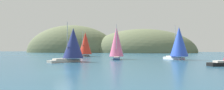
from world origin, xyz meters
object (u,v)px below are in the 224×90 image
(sailboat_blue_spinnaker, at_px, (179,42))
(sailboat_pink_spinnaker, at_px, (116,42))
(sailboat_scarlet_sail, at_px, (85,44))
(sailboat_navy_sail, at_px, (73,44))

(sailboat_blue_spinnaker, bearing_deg, sailboat_pink_spinnaker, -179.93)
(sailboat_blue_spinnaker, xyz_separation_m, sailboat_scarlet_sail, (-34.34, 17.76, 0.15))
(sailboat_navy_sail, xyz_separation_m, sailboat_pink_spinnaker, (8.62, 13.91, 0.82))
(sailboat_pink_spinnaker, relative_size, sailboat_scarlet_sail, 1.02)
(sailboat_navy_sail, xyz_separation_m, sailboat_blue_spinnaker, (26.94, 13.93, 0.68))
(sailboat_blue_spinnaker, height_order, sailboat_scarlet_sail, sailboat_scarlet_sail)
(sailboat_blue_spinnaker, bearing_deg, sailboat_scarlet_sail, 152.66)
(sailboat_scarlet_sail, bearing_deg, sailboat_pink_spinnaker, -47.97)
(sailboat_blue_spinnaker, xyz_separation_m, sailboat_pink_spinnaker, (-18.32, -0.02, 0.13))
(sailboat_blue_spinnaker, relative_size, sailboat_pink_spinnaker, 0.96)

